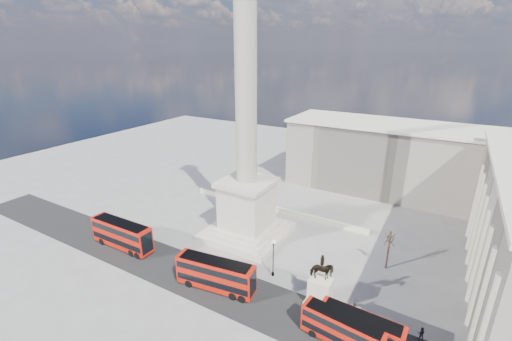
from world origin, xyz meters
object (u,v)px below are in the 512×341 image
Objects in this scene: victorian_lamp at (273,255)px; red_bus_d at (361,329)px; red_bus_b at (216,274)px; red_bus_c at (343,330)px; pedestrian_crossing at (331,272)px; pedestrian_standing at (421,333)px; nelsons_column at (247,169)px; red_bus_a at (122,234)px; equestrian_statue at (320,288)px; pedestrian_walking at (355,304)px.

red_bus_d is at bearing -22.53° from victorian_lamp.
red_bus_c is at bearing -9.65° from red_bus_b.
pedestrian_crossing is at bearing 28.61° from victorian_lamp.
red_bus_d is 1.59× the size of victorian_lamp.
red_bus_d is 5.62× the size of pedestrian_standing.
victorian_lamp reaches higher than pedestrian_crossing.
pedestrian_standing is (30.98, -10.66, -12.04)m from nelsons_column.
red_bus_a reaches higher than red_bus_d.
red_bus_b is 8.94m from victorian_lamp.
victorian_lamp is 8.77m from equestrian_statue.
equestrian_statue is at bearing -4.33° from pedestrian_standing.
red_bus_b is 7.12× the size of pedestrian_crossing.
pedestrian_standing is (12.62, 0.48, -1.84)m from equestrian_statue.
red_bus_a is 1.24× the size of red_bus_d.
pedestrian_standing is (7.96, 5.48, -1.21)m from red_bus_c.
red_bus_b is at bearing 76.51° from pedestrian_crossing.
victorian_lamp is 9.31m from pedestrian_crossing.
pedestrian_walking is at bearing 112.78° from red_bus_d.
pedestrian_crossing is at bearing 31.61° from red_bus_b.
red_bus_a is at bearing -137.57° from nelsons_column.
red_bus_a is at bearing -173.81° from equestrian_statue.
pedestrian_standing is at bearing -5.26° from victorian_lamp.
red_bus_a reaches higher than red_bus_b.
red_bus_a is 1.55× the size of equestrian_statue.
victorian_lamp reaches higher than pedestrian_walking.
pedestrian_standing is at bearing -31.39° from pedestrian_walking.
red_bus_d is at bearing -93.10° from pedestrian_walking.
pedestrian_standing reaches higher than pedestrian_walking.
pedestrian_crossing is at bearing 126.43° from red_bus_d.
red_bus_c is 12.85m from pedestrian_crossing.
nelsons_column is at bearing 151.45° from red_bus_d.
red_bus_a is 1.22× the size of red_bus_c.
equestrian_statue is at bearing 9.61° from red_bus_b.
pedestrian_walking is at bearing 97.74° from red_bus_c.
victorian_lamp reaches higher than pedestrian_standing.
pedestrian_crossing is (-0.59, 6.66, -1.88)m from equestrian_statue.
equestrian_statue is at bearing 138.83° from red_bus_c.
red_bus_c reaches higher than pedestrian_walking.
pedestrian_crossing is at bearing 120.08° from red_bus_c.
equestrian_statue reaches higher than victorian_lamp.
victorian_lamp is at bearing 65.64° from pedestrian_crossing.
nelsons_column is at bearing 150.81° from red_bus_c.
nelsons_column reaches higher than pedestrian_walking.
pedestrian_walking reaches higher than pedestrian_crossing.
red_bus_a is 20.63m from red_bus_b.
red_bus_a is at bearing -1.37° from pedestrian_standing.
nelsons_column reaches higher than red_bus_a.
victorian_lamp is (-14.80, 6.14, 1.58)m from red_bus_d.
pedestrian_crossing is (-5.25, 11.66, -1.25)m from red_bus_c.
red_bus_a is 47.50m from pedestrian_standing.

